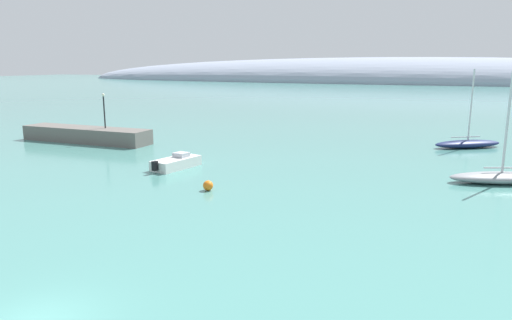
% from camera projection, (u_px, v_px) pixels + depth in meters
% --- Properties ---
extents(breakwater_rocks, '(16.43, 3.43, 1.71)m').
position_uv_depth(breakwater_rocks, '(86.00, 135.00, 54.42)').
color(breakwater_rocks, '#66605B').
rests_on(breakwater_rocks, ground).
extents(distant_ridge, '(366.04, 67.02, 24.52)m').
position_uv_depth(distant_ridge, '(389.00, 82.00, 233.82)').
color(distant_ridge, '#8E99AD').
rests_on(distant_ridge, ground).
extents(sailboat_navy_near_shore, '(7.63, 6.22, 8.48)m').
position_uv_depth(sailboat_navy_near_shore, '(468.00, 143.00, 50.75)').
color(sailboat_navy_near_shore, navy).
rests_on(sailboat_navy_near_shore, water).
extents(sailboat_grey_mid_mooring, '(8.19, 5.07, 8.49)m').
position_uv_depth(sailboat_grey_mid_mooring, '(502.00, 177.00, 35.63)').
color(sailboat_grey_mid_mooring, gray).
rests_on(sailboat_grey_mid_mooring, water).
extents(motorboat_white_foreground, '(2.78, 5.20, 1.28)m').
position_uv_depth(motorboat_white_foreground, '(176.00, 163.00, 40.81)').
color(motorboat_white_foreground, white).
rests_on(motorboat_white_foreground, water).
extents(mooring_buoy_orange, '(0.74, 0.74, 0.74)m').
position_uv_depth(mooring_buoy_orange, '(208.00, 186.00, 33.58)').
color(mooring_buoy_orange, orange).
rests_on(mooring_buoy_orange, water).
extents(harbor_lamp_post, '(0.36, 0.36, 3.99)m').
position_uv_depth(harbor_lamp_post, '(104.00, 107.00, 53.16)').
color(harbor_lamp_post, black).
rests_on(harbor_lamp_post, breakwater_rocks).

